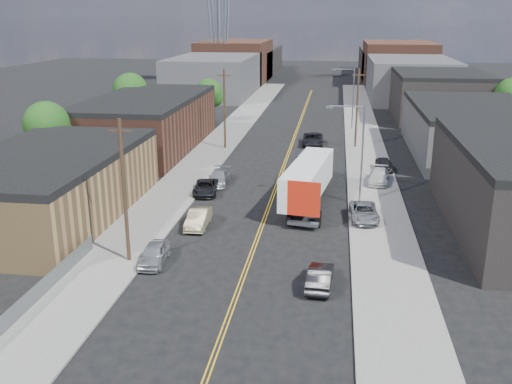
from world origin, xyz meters
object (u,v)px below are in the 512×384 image
(car_left_b, at_px, (198,218))
(car_left_c, at_px, (206,187))
(car_left_d, at_px, (219,177))
(semi_truck, at_px, (309,177))
(car_right_lot_c, at_px, (384,164))
(car_ahead_truck, at_px, (313,139))
(car_left_a, at_px, (154,254))
(car_right_lot_b, at_px, (379,176))
(car_right_lot_a, at_px, (364,212))
(car_right_oncoming, at_px, (320,277))

(car_left_b, height_order, car_left_c, car_left_b)
(car_left_d, bearing_deg, car_left_b, -87.06)
(semi_truck, distance_m, car_left_b, 11.68)
(car_right_lot_c, bearing_deg, car_ahead_truck, 118.78)
(car_left_b, bearing_deg, car_right_lot_c, 48.52)
(car_left_a, relative_size, car_ahead_truck, 0.73)
(car_left_b, height_order, car_right_lot_c, car_right_lot_c)
(car_right_lot_b, height_order, car_ahead_truck, car_ahead_truck)
(car_right_lot_b, xyz_separation_m, car_right_lot_c, (0.89, 4.89, -0.01))
(semi_truck, height_order, car_right_lot_a, semi_truck)
(car_left_d, relative_size, car_right_lot_c, 1.19)
(car_left_b, bearing_deg, car_left_c, 97.32)
(car_left_b, height_order, car_right_oncoming, car_left_b)
(car_right_oncoming, height_order, car_right_lot_b, car_right_lot_b)
(semi_truck, height_order, car_left_a, semi_truck)
(semi_truck, xyz_separation_m, car_left_d, (-9.21, 4.18, -1.61))
(car_right_oncoming, height_order, car_right_lot_c, car_right_lot_c)
(semi_truck, bearing_deg, car_left_a, -114.65)
(car_left_c, height_order, car_ahead_truck, car_ahead_truck)
(car_left_a, bearing_deg, semi_truck, 54.64)
(semi_truck, bearing_deg, car_right_oncoming, -76.65)
(car_left_a, bearing_deg, car_ahead_truck, 73.86)
(car_right_lot_a, height_order, car_right_lot_c, car_right_lot_c)
(car_left_d, bearing_deg, semi_truck, -25.30)
(car_right_oncoming, relative_size, car_right_lot_c, 1.06)
(car_left_a, xyz_separation_m, car_left_d, (0.55, 19.45, -0.01))
(car_right_lot_a, bearing_deg, car_left_a, -147.43)
(car_left_a, distance_m, car_left_d, 19.46)
(car_left_b, distance_m, car_right_oncoming, 13.70)
(car_left_a, bearing_deg, car_left_c, 87.21)
(car_right_lot_a, relative_size, car_right_lot_c, 1.21)
(car_left_c, xyz_separation_m, car_left_d, (0.55, 3.45, 0.04))
(car_left_c, bearing_deg, car_right_lot_c, 24.85)
(car_right_lot_a, bearing_deg, car_right_lot_b, 77.35)
(semi_truck, relative_size, car_left_c, 3.37)
(car_left_a, bearing_deg, car_left_b, 76.67)
(car_left_b, relative_size, car_ahead_truck, 0.78)
(car_right_lot_a, bearing_deg, car_right_lot_c, 77.17)
(semi_truck, relative_size, car_right_lot_b, 3.33)
(car_left_b, bearing_deg, car_ahead_truck, 74.42)
(car_left_d, bearing_deg, car_ahead_truck, 64.87)
(car_left_b, relative_size, car_left_d, 0.93)
(car_left_c, relative_size, car_right_oncoming, 1.11)
(car_right_lot_c, distance_m, car_ahead_truck, 14.62)
(car_ahead_truck, bearing_deg, car_right_lot_c, -57.41)
(car_right_lot_b, bearing_deg, car_right_oncoming, -94.44)
(car_right_oncoming, relative_size, car_right_lot_a, 0.88)
(car_left_d, relative_size, car_ahead_truck, 0.84)
(car_right_oncoming, bearing_deg, car_left_a, -6.52)
(semi_truck, xyz_separation_m, car_right_lot_a, (4.84, -4.85, -1.47))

